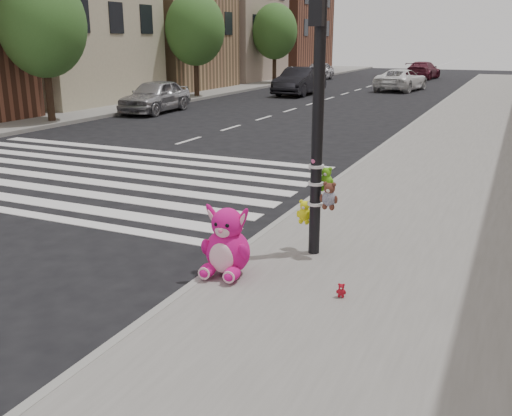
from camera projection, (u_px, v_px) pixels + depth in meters
The scene contains 19 objects.
ground at pixel (93, 276), 7.90m from camera, with size 120.00×120.00×0.00m, color black.
sidewalk_near at pixel (507, 164), 14.60m from camera, with size 7.00×80.00×0.14m, color slate.
sidewalk_far at pixel (141, 99), 30.70m from camera, with size 6.00×80.00×0.14m, color slate.
curb_edge at pixel (374, 154), 15.98m from camera, with size 0.12×80.00×0.15m, color gray.
crosswalk at pixel (89, 170), 14.23m from camera, with size 11.00×6.00×0.01m, color silver, non-canonical shape.
bld_far_c at pixel (168, 25), 35.61m from camera, with size 6.00×8.00×8.00m, color #A37E57.
bld_far_d at pixel (233, 13), 43.17m from camera, with size 6.00×8.00×10.00m, color tan.
bld_far_e at pixel (286, 24), 52.89m from camera, with size 6.00×10.00×9.00m, color brown.
signal_pole at pixel (318, 139), 7.92m from camera, with size 0.68×0.49×4.00m.
tree_far_a at pixel (42, 25), 20.92m from camera, with size 3.20×3.20×5.44m.
tree_far_b at pixel (195, 29), 30.51m from camera, with size 3.20×3.20×5.44m.
tree_far_c at pixel (275, 32), 40.09m from camera, with size 3.20×3.20×5.44m.
pink_bunny at pixel (227, 246), 7.53m from camera, with size 0.68×0.74×0.96m.
red_teddy at pixel (341, 290), 6.92m from camera, with size 0.12×0.09×0.18m, color #AB111F, non-canonical shape.
car_silver_far at pixel (155, 96), 25.27m from camera, with size 1.70×4.23×1.44m, color #A4A3A8.
car_dark_far at pixel (300, 81), 33.22m from camera, with size 1.68×4.81×1.58m, color black.
car_white_near at pixel (401, 80), 35.97m from camera, with size 2.22×4.82×1.34m, color white.
car_maroon_near at pixel (423, 70), 46.34m from camera, with size 1.96×4.83×1.40m, color #5B1A2A.
car_silver_deep at pixel (318, 71), 45.28m from camera, with size 1.67×4.14×1.41m, color silver.
Camera 1 is at (5.10, -5.70, 3.16)m, focal length 40.00 mm.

